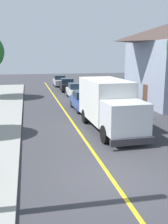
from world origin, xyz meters
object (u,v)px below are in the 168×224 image
at_px(parked_car_far, 67,85).
at_px(stop_sign, 133,96).
at_px(parked_car_furthest, 60,81).
at_px(parked_van_across, 113,96).
at_px(box_truck, 109,103).
at_px(parked_car_near, 84,101).
at_px(parked_car_mid, 76,91).

relative_size(parked_car_far, stop_sign, 1.69).
xyz_separation_m(parked_car_furthest, parked_van_across, (3.26, -16.70, 0.00)).
bearing_deg(parked_van_across, box_truck, -110.59).
bearing_deg(parked_car_near, parked_van_across, 31.71).
relative_size(parked_van_across, stop_sign, 1.66).
height_order(parked_car_mid, parked_car_far, same).
bearing_deg(box_truck, parked_van_across, 69.41).
height_order(parked_van_across, stop_sign, stop_sign).
bearing_deg(parked_van_across, parked_car_mid, 122.12).
bearing_deg(stop_sign, parked_car_mid, 100.88).
distance_m(parked_car_near, parked_car_furthest, 18.84).
height_order(box_truck, stop_sign, box_truck).
relative_size(box_truck, stop_sign, 2.73).
distance_m(parked_car_far, parked_van_across, 11.31).
distance_m(box_truck, parked_car_far, 19.55).
height_order(parked_car_near, parked_van_across, same).
xyz_separation_m(parked_car_far, parked_van_across, (2.97, -10.91, 0.00)).
distance_m(parked_car_near, parked_car_mid, 6.74).
xyz_separation_m(box_truck, stop_sign, (2.51, 2.02, 0.09)).
xyz_separation_m(box_truck, parked_van_across, (3.24, 8.61, -0.97)).
relative_size(box_truck, parked_car_far, 1.62).
bearing_deg(parked_car_mid, parked_van_across, -57.88).
relative_size(parked_car_far, parked_car_furthest, 1.01).
relative_size(box_truck, parked_car_furthest, 1.64).
xyz_separation_m(parked_car_near, parked_car_far, (0.49, 13.05, 0.00)).
bearing_deg(parked_car_near, parked_car_mid, 84.98).
distance_m(parked_van_across, stop_sign, 6.71).
bearing_deg(parked_car_mid, box_truck, -91.59).
distance_m(parked_car_mid, parked_van_across, 5.40).
height_order(box_truck, parked_van_across, box_truck).
bearing_deg(parked_car_far, stop_sign, -82.70).
distance_m(box_truck, parked_car_furthest, 25.34).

